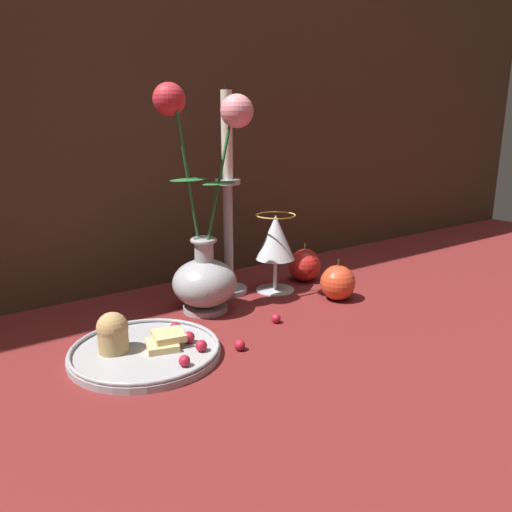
% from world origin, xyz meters
% --- Properties ---
extents(ground_plane, '(2.40, 2.40, 0.00)m').
position_xyz_m(ground_plane, '(0.00, 0.00, 0.00)').
color(ground_plane, maroon).
rests_on(ground_plane, ground).
extents(vase, '(0.16, 0.11, 0.39)m').
position_xyz_m(vase, '(-0.07, 0.07, 0.12)').
color(vase, '#A3A3A8').
rests_on(vase, ground_plane).
extents(plate_with_pastries, '(0.22, 0.22, 0.07)m').
position_xyz_m(plate_with_pastries, '(-0.23, -0.03, 0.01)').
color(plate_with_pastries, '#A3A3A8').
rests_on(plate_with_pastries, ground_plane).
extents(wine_glass, '(0.08, 0.08, 0.15)m').
position_xyz_m(wine_glass, '(0.10, 0.09, 0.10)').
color(wine_glass, silver).
rests_on(wine_glass, ground_plane).
extents(candlestick, '(0.07, 0.07, 0.39)m').
position_xyz_m(candlestick, '(0.02, 0.13, 0.16)').
color(candlestick, '#A3A3A8').
rests_on(candlestick, ground_plane).
extents(apple_beside_vase, '(0.07, 0.07, 0.08)m').
position_xyz_m(apple_beside_vase, '(0.17, -0.02, 0.03)').
color(apple_beside_vase, '#D14223').
rests_on(apple_beside_vase, ground_plane).
extents(apple_near_glass, '(0.07, 0.07, 0.08)m').
position_xyz_m(apple_near_glass, '(0.19, 0.10, 0.03)').
color(apple_near_glass, red).
rests_on(apple_near_glass, ground_plane).
extents(berry_near_plate, '(0.02, 0.02, 0.02)m').
position_xyz_m(berry_near_plate, '(-0.11, -0.10, 0.01)').
color(berry_near_plate, '#AD192D').
rests_on(berry_near_plate, ground_plane).
extents(berry_front_center, '(0.02, 0.02, 0.02)m').
position_xyz_m(berry_front_center, '(-0.00, -0.05, 0.01)').
color(berry_front_center, '#AD192D').
rests_on(berry_front_center, ground_plane).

